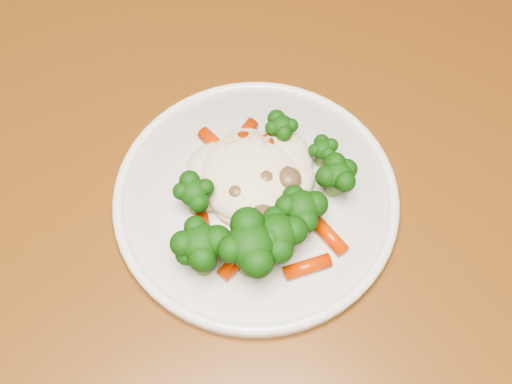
{
  "coord_description": "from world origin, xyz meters",
  "views": [
    {
      "loc": [
        -0.06,
        0.02,
        1.26
      ],
      "look_at": [
        0.03,
        0.28,
        0.77
      ],
      "focal_mm": 45.0,
      "sensor_mm": 36.0,
      "label": 1
    }
  ],
  "objects": [
    {
      "name": "plate",
      "position": [
        0.03,
        0.28,
        0.76
      ],
      "size": [
        0.25,
        0.25,
        0.01
      ],
      "primitive_type": "cylinder",
      "color": "white",
      "rests_on": "dining_table"
    },
    {
      "name": "dining_table",
      "position": [
        -0.03,
        0.33,
        0.66
      ],
      "size": [
        1.41,
        1.04,
        0.75
      ],
      "rotation": [
        0.0,
        0.0,
        0.15
      ],
      "color": "brown",
      "rests_on": "ground"
    },
    {
      "name": "meal",
      "position": [
        0.02,
        0.26,
        0.78
      ],
      "size": [
        0.17,
        0.17,
        0.05
      ],
      "color": "beige",
      "rests_on": "plate"
    }
  ]
}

